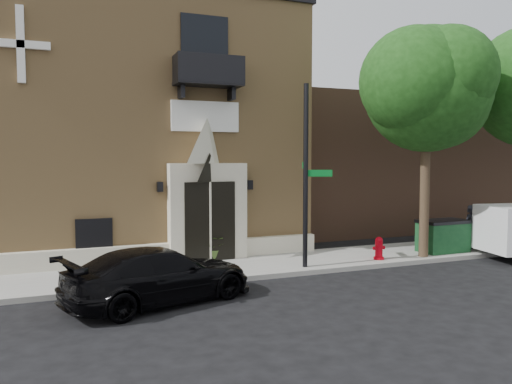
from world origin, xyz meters
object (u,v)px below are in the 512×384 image
black_sedan (160,275)px  street_sign (306,176)px  dumpster (443,236)px  pedestrian_near (469,227)px  fire_hydrant (379,248)px

black_sedan → street_sign: (4.85, 1.69, 2.30)m
street_sign → dumpster: size_ratio=3.18×
dumpster → black_sedan: bearing=-169.2°
black_sedan → dumpster: black_sedan is taller
black_sedan → dumpster: 10.79m
black_sedan → pedestrian_near: 11.97m
dumpster → pedestrian_near: size_ratio=1.07×
street_sign → fire_hydrant: bearing=23.0°
street_sign → fire_hydrant: size_ratio=7.44×
fire_hydrant → black_sedan: bearing=-166.9°
black_sedan → fire_hydrant: black_sedan is taller
street_sign → dumpster: (5.74, 0.39, -2.25)m
black_sedan → fire_hydrant: 7.84m
black_sedan → pedestrian_near: (11.79, 2.04, 0.29)m
street_sign → dumpster: 6.18m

